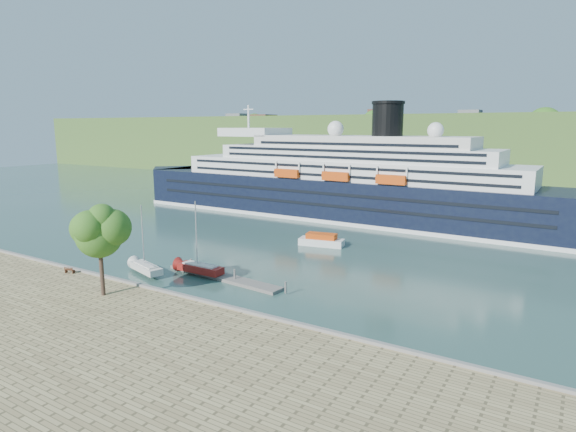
# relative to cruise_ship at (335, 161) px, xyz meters

# --- Properties ---
(ground) EXTENTS (400.00, 400.00, 0.00)m
(ground) POSITION_rel_cruise_ship_xyz_m (1.13, -57.35, -12.52)
(ground) COLOR #2B4C45
(ground) RESTS_ON ground
(far_hillside) EXTENTS (400.00, 50.00, 24.00)m
(far_hillside) POSITION_rel_cruise_ship_xyz_m (1.13, 87.65, -0.52)
(far_hillside) COLOR #385823
(far_hillside) RESTS_ON ground
(quay_coping) EXTENTS (220.00, 0.50, 0.30)m
(quay_coping) POSITION_rel_cruise_ship_xyz_m (1.13, -57.55, -11.37)
(quay_coping) COLOR slate
(quay_coping) RESTS_ON promenade
(cruise_ship) EXTENTS (111.70, 17.62, 25.04)m
(cruise_ship) POSITION_rel_cruise_ship_xyz_m (0.00, 0.00, 0.00)
(cruise_ship) COLOR black
(cruise_ship) RESTS_ON ground
(park_bench) EXTENTS (1.51, 0.91, 0.90)m
(park_bench) POSITION_rel_cruise_ship_xyz_m (-9.55, -58.76, -11.07)
(park_bench) COLOR #4E2916
(park_bench) RESTS_ON promenade
(promenade_tree) EXTENTS (6.94, 6.94, 11.50)m
(promenade_tree) POSITION_rel_cruise_ship_xyz_m (1.21, -61.87, -5.77)
(promenade_tree) COLOR #295B17
(promenade_tree) RESTS_ON promenade
(floating_pontoon) EXTENTS (18.90, 4.01, 0.42)m
(floating_pontoon) POSITION_rel_cruise_ship_xyz_m (7.11, -47.64, -12.31)
(floating_pontoon) COLOR slate
(floating_pontoon) RESTS_ON ground
(sailboat_white_near) EXTENTS (7.35, 3.94, 9.15)m
(sailboat_white_near) POSITION_rel_cruise_ship_xyz_m (-2.97, -51.78, -7.94)
(sailboat_white_near) COLOR silver
(sailboat_white_near) RESTS_ON ground
(sailboat_red) EXTENTS (7.54, 2.12, 9.74)m
(sailboat_red) POSITION_rel_cruise_ship_xyz_m (3.64, -48.22, -7.65)
(sailboat_red) COLOR maroon
(sailboat_red) RESTS_ON ground
(tender_launch) EXTENTS (7.99, 4.02, 2.11)m
(tender_launch) POSITION_rel_cruise_ship_xyz_m (9.84, -24.77, -11.47)
(tender_launch) COLOR #D2430C
(tender_launch) RESTS_ON ground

